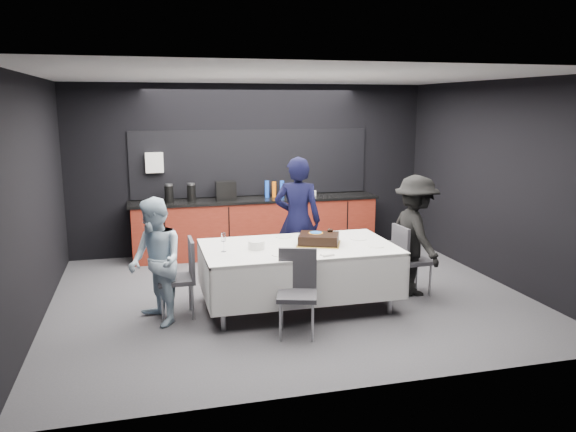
# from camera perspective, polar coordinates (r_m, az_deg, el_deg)

# --- Properties ---
(ground) EXTENTS (6.00, 6.00, 0.00)m
(ground) POSITION_cam_1_polar(r_m,az_deg,el_deg) (7.42, 0.20, -8.13)
(ground) COLOR #444349
(ground) RESTS_ON ground
(room_shell) EXTENTS (6.04, 5.04, 2.82)m
(room_shell) POSITION_cam_1_polar(r_m,az_deg,el_deg) (7.02, 0.21, 6.33)
(room_shell) COLOR white
(room_shell) RESTS_ON ground
(kitchenette) EXTENTS (4.10, 0.64, 2.05)m
(kitchenette) POSITION_cam_1_polar(r_m,az_deg,el_deg) (9.35, -3.37, -0.60)
(kitchenette) COLOR #60190F
(kitchenette) RESTS_ON ground
(party_table) EXTENTS (2.32, 1.32, 0.78)m
(party_table) POSITION_cam_1_polar(r_m,az_deg,el_deg) (6.86, 1.06, -4.15)
(party_table) COLOR #99999E
(party_table) RESTS_ON ground
(cake_assembly) EXTENTS (0.63, 0.58, 0.16)m
(cake_assembly) POSITION_cam_1_polar(r_m,az_deg,el_deg) (6.88, 3.15, -2.35)
(cake_assembly) COLOR gold
(cake_assembly) RESTS_ON party_table
(plate_stack) EXTENTS (0.20, 0.20, 0.10)m
(plate_stack) POSITION_cam_1_polar(r_m,az_deg,el_deg) (6.66, -3.23, -2.94)
(plate_stack) COLOR white
(plate_stack) RESTS_ON party_table
(loose_plate_near) EXTENTS (0.18, 0.18, 0.01)m
(loose_plate_near) POSITION_cam_1_polar(r_m,az_deg,el_deg) (6.40, -0.91, -3.94)
(loose_plate_near) COLOR white
(loose_plate_near) RESTS_ON party_table
(loose_plate_right_a) EXTENTS (0.21, 0.21, 0.01)m
(loose_plate_right_a) POSITION_cam_1_polar(r_m,az_deg,el_deg) (7.20, 7.21, -2.30)
(loose_plate_right_a) COLOR white
(loose_plate_right_a) RESTS_ON party_table
(loose_plate_right_b) EXTENTS (0.19, 0.19, 0.01)m
(loose_plate_right_b) POSITION_cam_1_polar(r_m,az_deg,el_deg) (6.86, 8.93, -3.05)
(loose_plate_right_b) COLOR white
(loose_plate_right_b) RESTS_ON party_table
(loose_plate_far) EXTENTS (0.21, 0.21, 0.01)m
(loose_plate_far) POSITION_cam_1_polar(r_m,az_deg,el_deg) (7.26, -0.48, -2.10)
(loose_plate_far) COLOR white
(loose_plate_far) RESTS_ON party_table
(fork_pile) EXTENTS (0.16, 0.12, 0.02)m
(fork_pile) POSITION_cam_1_polar(r_m,az_deg,el_deg) (6.39, 4.00, -3.94)
(fork_pile) COLOR white
(fork_pile) RESTS_ON party_table
(champagne_flute) EXTENTS (0.06, 0.06, 0.22)m
(champagne_flute) POSITION_cam_1_polar(r_m,az_deg,el_deg) (6.54, -6.58, -2.28)
(champagne_flute) COLOR white
(champagne_flute) RESTS_ON party_table
(chair_left) EXTENTS (0.42, 0.42, 0.92)m
(chair_left) POSITION_cam_1_polar(r_m,az_deg,el_deg) (6.71, -10.67, -5.62)
(chair_left) COLOR #323137
(chair_left) RESTS_ON ground
(chair_right) EXTENTS (0.44, 0.44, 0.92)m
(chair_right) POSITION_cam_1_polar(r_m,az_deg,el_deg) (7.50, 12.05, -3.88)
(chair_right) COLOR #323137
(chair_right) RESTS_ON ground
(chair_near) EXTENTS (0.53, 0.53, 0.92)m
(chair_near) POSITION_cam_1_polar(r_m,az_deg,el_deg) (6.13, 0.94, -7.09)
(chair_near) COLOR #323137
(chair_near) RESTS_ON ground
(person_center) EXTENTS (0.76, 0.63, 1.77)m
(person_center) POSITION_cam_1_polar(r_m,az_deg,el_deg) (7.74, 0.98, -0.48)
(person_center) COLOR black
(person_center) RESTS_ON ground
(person_left) EXTENTS (0.77, 0.86, 1.45)m
(person_left) POSITION_cam_1_polar(r_m,az_deg,el_deg) (6.50, -13.31, -4.56)
(person_left) COLOR #ADC5DA
(person_left) RESTS_ON ground
(person_right) EXTENTS (0.60, 1.03, 1.57)m
(person_right) POSITION_cam_1_polar(r_m,az_deg,el_deg) (7.50, 12.81, -1.94)
(person_right) COLOR black
(person_right) RESTS_ON ground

